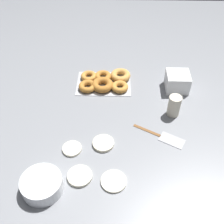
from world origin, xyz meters
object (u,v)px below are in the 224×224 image
Objects in this scene: pancake_3 at (103,143)px; container_stack at (177,82)px; paper_cup at (174,106)px; pancake_0 at (72,149)px; spatula at (166,138)px; donut_tray at (105,81)px; pancake_1 at (114,181)px; pancake_2 at (80,176)px; batter_bowl at (42,185)px.

container_stack is at bearing -133.61° from pancake_3.
pancake_0 is at bearing 26.30° from paper_cup.
pancake_3 reaches higher than pancake_0.
spatula is (-0.42, -0.07, -0.00)m from pancake_0.
pancake_3 is at bearing 91.40° from donut_tray.
donut_tray is at bearing -84.40° from pancake_1.
pancake_2 is at bearing -121.84° from spatula.
pancake_1 is (-0.18, 0.16, -0.00)m from pancake_0.
container_stack reaches higher than pancake_2.
batter_bowl is at bearing -123.66° from spatula.
pancake_3 is 0.42m from donut_tray.
spatula is at bearing -135.75° from pancake_1.
pancake_2 is (-0.05, 0.14, 0.00)m from pancake_0.
batter_bowl reaches higher than pancake_0.
donut_tray is (-0.12, -0.46, 0.01)m from pancake_0.
donut_tray reaches higher than pancake_2.
pancake_3 is 0.60× the size of batter_bowl.
batter_bowl is (0.22, 0.23, 0.02)m from pancake_3.
container_stack is (-0.51, -0.43, 0.04)m from pancake_0.
paper_cup reaches higher than pancake_2.
paper_cup reaches higher than pancake_1.
donut_tray is at bearing 156.18° from spatula.
container_stack is (-0.60, -0.62, 0.02)m from batter_bowl.
batter_bowl reaches higher than pancake_1.
pancake_3 is 0.29m from spatula.
pancake_1 is 0.65× the size of batter_bowl.
pancake_0 reaches higher than pancake_1.
pancake_0 is 0.15m from pancake_2.
batter_bowl is (0.09, 0.19, 0.02)m from pancake_0.
donut_tray is 1.85× the size of batter_bowl.
container_stack is at bearing -134.01° from batter_bowl.
container_stack is at bearing 175.83° from donut_tray.
pancake_1 is 0.19m from pancake_3.
pancake_2 is 0.73m from container_stack.
donut_tray is 2.69× the size of paper_cup.
donut_tray is at bearing -108.19° from batter_bowl.
batter_bowl reaches higher than spatula.
container_stack reaches higher than batter_bowl.
donut_tray reaches higher than pancake_0.
spatula is at bearing 127.49° from donut_tray.
spatula is (-0.29, 0.38, -0.02)m from donut_tray.
pancake_0 is 0.14m from pancake_3.
pancake_2 is at bearing -7.89° from pancake_1.
spatula is at bearing -152.36° from batter_bowl.
pancake_1 is 0.28m from batter_bowl.
donut_tray is 0.41m from paper_cup.
donut_tray is (-0.08, -0.59, 0.01)m from pancake_2.
spatula is (-0.23, -0.23, -0.00)m from pancake_1.
pancake_3 reaches higher than pancake_1.
paper_cup is at bearing 101.72° from spatula.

